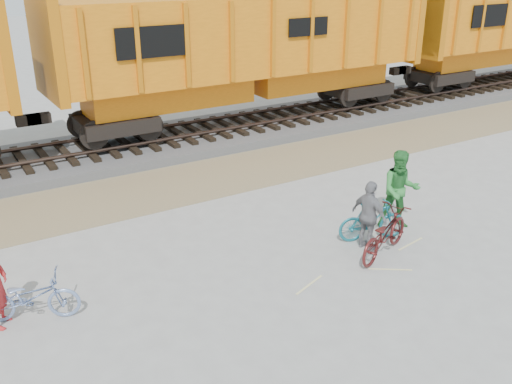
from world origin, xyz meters
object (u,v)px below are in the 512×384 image
bicycle_teal (372,221)px  person_woman (369,216)px  bicycle_blue (30,297)px  hopper_car_center (249,49)px  bicycle_maroon (384,234)px  person_man (400,190)px

bicycle_teal → person_woman: size_ratio=1.00×
person_woman → bicycle_blue: bearing=73.8°
hopper_car_center → bicycle_teal: hopper_car_center is taller
hopper_car_center → bicycle_maroon: bearing=-103.8°
bicycle_maroon → person_woman: size_ratio=1.21×
hopper_car_center → bicycle_maroon: 10.22m
hopper_car_center → bicycle_blue: bearing=-139.2°
bicycle_teal → hopper_car_center: bearing=5.8°
bicycle_teal → bicycle_maroon: 0.72m
person_woman → bicycle_teal: bearing=-60.6°
bicycle_teal → person_woman: (-0.37, -0.27, 0.32)m
hopper_car_center → bicycle_blue: hopper_car_center is taller
bicycle_teal → person_woman: 0.56m
bicycle_blue → person_woman: (6.92, -1.12, 0.35)m
bicycle_teal → person_man: person_man is taller
hopper_car_center → bicycle_blue: 12.66m
bicycle_blue → person_man: 8.33m
hopper_car_center → person_woman: (-2.46, -9.23, -2.21)m
bicycle_blue → hopper_car_center: bearing=-26.1°
bicycle_blue → bicycle_maroon: bearing=-79.1°
bicycle_blue → bicycle_teal: 7.34m
bicycle_blue → bicycle_maroon: size_ratio=0.89×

